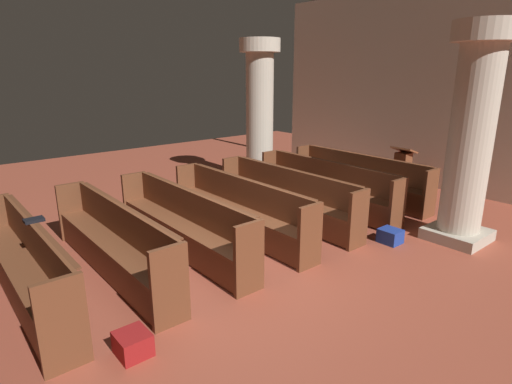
{
  "coord_description": "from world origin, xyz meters",
  "views": [
    {
      "loc": [
        4.34,
        -3.28,
        2.67
      ],
      "look_at": [
        -0.68,
        0.92,
        0.75
      ],
      "focal_mm": 29.34,
      "sensor_mm": 36.0,
      "label": 1
    }
  ],
  "objects_px": {
    "pew_row_5": "(113,238)",
    "hymn_book": "(34,220)",
    "kneeler_box_blue": "(390,236)",
    "kneeler_box_red": "(133,344)",
    "pew_row_0": "(359,176)",
    "pew_row_6": "(24,261)",
    "pew_row_4": "(183,221)",
    "lectern": "(402,175)",
    "pew_row_3": "(240,206)",
    "pillar_far_side": "(260,110)",
    "pew_row_2": "(286,194)",
    "pillar_aisle_side": "(472,133)",
    "pew_row_1": "(326,184)"
  },
  "relations": [
    {
      "from": "pew_row_5",
      "to": "hymn_book",
      "type": "bearing_deg",
      "value": -94.52
    },
    {
      "from": "kneeler_box_blue",
      "to": "kneeler_box_red",
      "type": "height_order",
      "value": "kneeler_box_red"
    },
    {
      "from": "pew_row_4",
      "to": "pillar_aisle_side",
      "type": "height_order",
      "value": "pillar_aisle_side"
    },
    {
      "from": "pew_row_1",
      "to": "pew_row_0",
      "type": "bearing_deg",
      "value": 90.0
    },
    {
      "from": "pew_row_5",
      "to": "pillar_aisle_side",
      "type": "xyz_separation_m",
      "value": [
        2.45,
        4.73,
        1.25
      ]
    },
    {
      "from": "pew_row_5",
      "to": "pew_row_6",
      "type": "height_order",
      "value": "same"
    },
    {
      "from": "lectern",
      "to": "pillar_far_side",
      "type": "bearing_deg",
      "value": -149.96
    },
    {
      "from": "pew_row_6",
      "to": "pew_row_1",
      "type": "bearing_deg",
      "value": 90.0
    },
    {
      "from": "pew_row_1",
      "to": "pew_row_3",
      "type": "height_order",
      "value": "same"
    },
    {
      "from": "pew_row_6",
      "to": "pillar_aisle_side",
      "type": "bearing_deg",
      "value": 67.09
    },
    {
      "from": "pew_row_4",
      "to": "kneeler_box_blue",
      "type": "xyz_separation_m",
      "value": [
        1.83,
        2.7,
        -0.38
      ]
    },
    {
      "from": "pew_row_5",
      "to": "pillar_far_side",
      "type": "relative_size",
      "value": 0.98
    },
    {
      "from": "lectern",
      "to": "pew_row_4",
      "type": "bearing_deg",
      "value": -95.0
    },
    {
      "from": "pew_row_0",
      "to": "kneeler_box_red",
      "type": "distance_m",
      "value": 6.19
    },
    {
      "from": "pew_row_1",
      "to": "lectern",
      "type": "bearing_deg",
      "value": 77.07
    },
    {
      "from": "pew_row_3",
      "to": "pillar_aisle_side",
      "type": "height_order",
      "value": "pillar_aisle_side"
    },
    {
      "from": "pew_row_0",
      "to": "pew_row_6",
      "type": "xyz_separation_m",
      "value": [
        0.0,
        -6.44,
        0.0
      ]
    },
    {
      "from": "pew_row_0",
      "to": "pew_row_6",
      "type": "height_order",
      "value": "same"
    },
    {
      "from": "pillar_far_side",
      "to": "lectern",
      "type": "distance_m",
      "value": 3.55
    },
    {
      "from": "pew_row_1",
      "to": "pew_row_6",
      "type": "xyz_separation_m",
      "value": [
        0.0,
        -5.37,
        0.0
      ]
    },
    {
      "from": "pew_row_4",
      "to": "pew_row_0",
      "type": "bearing_deg",
      "value": 90.0
    },
    {
      "from": "kneeler_box_red",
      "to": "pew_row_6",
      "type": "bearing_deg",
      "value": -163.68
    },
    {
      "from": "hymn_book",
      "to": "kneeler_box_red",
      "type": "bearing_deg",
      "value": 10.35
    },
    {
      "from": "pew_row_1",
      "to": "lectern",
      "type": "xyz_separation_m",
      "value": [
        0.45,
        1.98,
        -0.04
      ]
    },
    {
      "from": "hymn_book",
      "to": "pew_row_5",
      "type": "bearing_deg",
      "value": 85.48
    },
    {
      "from": "pew_row_1",
      "to": "kneeler_box_blue",
      "type": "xyz_separation_m",
      "value": [
        1.83,
        -0.52,
        -0.38
      ]
    },
    {
      "from": "pew_row_3",
      "to": "pew_row_6",
      "type": "xyz_separation_m",
      "value": [
        0.0,
        -3.22,
        0.0
      ]
    },
    {
      "from": "pew_row_4",
      "to": "pew_row_5",
      "type": "relative_size",
      "value": 1.0
    },
    {
      "from": "pew_row_1",
      "to": "hymn_book",
      "type": "xyz_separation_m",
      "value": [
        -0.07,
        -5.18,
        0.45
      ]
    },
    {
      "from": "pew_row_1",
      "to": "hymn_book",
      "type": "height_order",
      "value": "hymn_book"
    },
    {
      "from": "pew_row_5",
      "to": "hymn_book",
      "type": "xyz_separation_m",
      "value": [
        -0.07,
        -0.89,
        0.45
      ]
    },
    {
      "from": "kneeler_box_blue",
      "to": "pew_row_5",
      "type": "bearing_deg",
      "value": -115.86
    },
    {
      "from": "pew_row_2",
      "to": "kneeler_box_blue",
      "type": "height_order",
      "value": "pew_row_2"
    },
    {
      "from": "pew_row_0",
      "to": "pew_row_6",
      "type": "relative_size",
      "value": 1.0
    },
    {
      "from": "lectern",
      "to": "hymn_book",
      "type": "relative_size",
      "value": 4.94
    },
    {
      "from": "pew_row_1",
      "to": "pillar_aisle_side",
      "type": "distance_m",
      "value": 2.79
    },
    {
      "from": "pew_row_1",
      "to": "pew_row_6",
      "type": "height_order",
      "value": "same"
    },
    {
      "from": "pew_row_2",
      "to": "pew_row_4",
      "type": "bearing_deg",
      "value": -90.0
    },
    {
      "from": "pew_row_3",
      "to": "lectern",
      "type": "distance_m",
      "value": 4.15
    },
    {
      "from": "pillar_far_side",
      "to": "pew_row_4",
      "type": "bearing_deg",
      "value": -55.91
    },
    {
      "from": "pew_row_4",
      "to": "pew_row_6",
      "type": "bearing_deg",
      "value": -90.0
    },
    {
      "from": "pew_row_3",
      "to": "kneeler_box_blue",
      "type": "height_order",
      "value": "pew_row_3"
    },
    {
      "from": "kneeler_box_red",
      "to": "lectern",
      "type": "bearing_deg",
      "value": 101.06
    },
    {
      "from": "pew_row_2",
      "to": "pew_row_0",
      "type": "bearing_deg",
      "value": 90.0
    },
    {
      "from": "pillar_aisle_side",
      "to": "hymn_book",
      "type": "bearing_deg",
      "value": -114.18
    },
    {
      "from": "pew_row_2",
      "to": "hymn_book",
      "type": "relative_size",
      "value": 14.99
    },
    {
      "from": "pew_row_6",
      "to": "kneeler_box_red",
      "type": "bearing_deg",
      "value": 16.32
    },
    {
      "from": "pew_row_4",
      "to": "lectern",
      "type": "height_order",
      "value": "lectern"
    },
    {
      "from": "pew_row_0",
      "to": "pew_row_2",
      "type": "bearing_deg",
      "value": -90.0
    },
    {
      "from": "kneeler_box_blue",
      "to": "lectern",
      "type": "bearing_deg",
      "value": 118.79
    }
  ]
}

